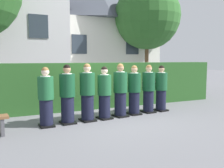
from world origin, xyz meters
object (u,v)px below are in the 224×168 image
(student_front_row_3, at_px, (104,94))
(student_front_row_6, at_px, (148,90))
(student_front_row_4, at_px, (120,91))
(student_front_row_7, at_px, (161,89))
(student_front_row_1, at_px, (67,96))
(student_front_row_2, at_px, (87,94))
(student_front_row_0, at_px, (46,98))
(student_front_row_5, at_px, (134,91))

(student_front_row_3, distance_m, student_front_row_6, 1.72)
(student_front_row_4, relative_size, student_front_row_7, 1.05)
(student_front_row_1, xyz_separation_m, student_front_row_6, (2.87, 0.25, -0.02))
(student_front_row_6, xyz_separation_m, student_front_row_7, (0.55, 0.04, -0.01))
(student_front_row_1, height_order, student_front_row_2, student_front_row_2)
(student_front_row_4, height_order, student_front_row_6, student_front_row_4)
(student_front_row_0, relative_size, student_front_row_4, 0.96)
(student_front_row_4, distance_m, student_front_row_5, 0.55)
(student_front_row_0, xyz_separation_m, student_front_row_2, (1.21, 0.10, 0.04))
(student_front_row_4, distance_m, student_front_row_7, 1.70)
(student_front_row_2, distance_m, student_front_row_6, 2.28)
(student_front_row_3, height_order, student_front_row_5, student_front_row_5)
(student_front_row_0, height_order, student_front_row_5, student_front_row_5)
(student_front_row_5, height_order, student_front_row_6, student_front_row_6)
(student_front_row_1, xyz_separation_m, student_front_row_2, (0.60, 0.03, 0.01))
(student_front_row_0, distance_m, student_front_row_3, 1.76)
(student_front_row_0, relative_size, student_front_row_7, 1.01)
(student_front_row_1, xyz_separation_m, student_front_row_5, (2.28, 0.19, -0.03))
(student_front_row_0, relative_size, student_front_row_1, 0.96)
(student_front_row_0, distance_m, student_front_row_2, 1.21)
(student_front_row_0, relative_size, student_front_row_6, 0.99)
(student_front_row_1, relative_size, student_front_row_7, 1.04)
(student_front_row_3, height_order, student_front_row_6, student_front_row_6)
(student_front_row_2, xyz_separation_m, student_front_row_6, (2.27, 0.21, -0.03))
(student_front_row_0, xyz_separation_m, student_front_row_7, (4.02, 0.35, -0.01))
(student_front_row_3, distance_m, student_front_row_7, 2.28)
(student_front_row_2, bearing_deg, student_front_row_1, -176.80)
(student_front_row_1, relative_size, student_front_row_5, 1.03)
(student_front_row_4, xyz_separation_m, student_front_row_7, (1.69, 0.17, -0.04))
(student_front_row_0, bearing_deg, student_front_row_1, 5.95)
(student_front_row_2, distance_m, student_front_row_7, 2.83)
(student_front_row_0, bearing_deg, student_front_row_5, 5.04)
(student_front_row_1, relative_size, student_front_row_6, 1.03)
(student_front_row_2, xyz_separation_m, student_front_row_7, (2.82, 0.25, -0.04))
(student_front_row_5, distance_m, student_front_row_6, 0.60)
(student_front_row_5, relative_size, student_front_row_7, 1.01)
(student_front_row_1, height_order, student_front_row_3, student_front_row_1)
(student_front_row_7, bearing_deg, student_front_row_2, -174.83)
(student_front_row_1, height_order, student_front_row_6, student_front_row_1)
(student_front_row_3, bearing_deg, student_front_row_6, 6.37)
(student_front_row_3, height_order, student_front_row_4, student_front_row_4)
(student_front_row_6, bearing_deg, student_front_row_2, -174.63)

